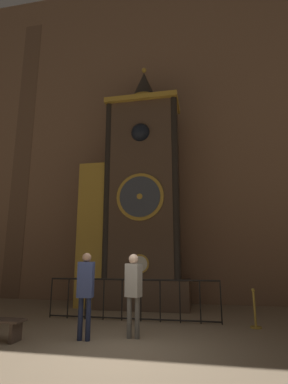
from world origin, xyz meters
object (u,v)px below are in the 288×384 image
(visitor_far, at_px, (133,286))
(stanchion_post, at_px, (255,315))
(visitor_near, at_px, (86,287))
(clock_tower, at_px, (136,200))

(visitor_far, xyz_separation_m, stanchion_post, (2.80, 1.56, -0.80))
(visitor_near, relative_size, stanchion_post, 1.92)
(visitor_far, height_order, stanchion_post, visitor_far)
(clock_tower, height_order, visitor_near, clock_tower)
(stanchion_post, bearing_deg, visitor_far, -150.89)
(visitor_far, relative_size, stanchion_post, 1.89)
(visitor_near, xyz_separation_m, stanchion_post, (3.80, 1.94, -0.80))
(clock_tower, relative_size, visitor_far, 5.24)
(visitor_near, distance_m, stanchion_post, 4.34)
(clock_tower, xyz_separation_m, visitor_far, (0.87, -4.00, -2.75))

